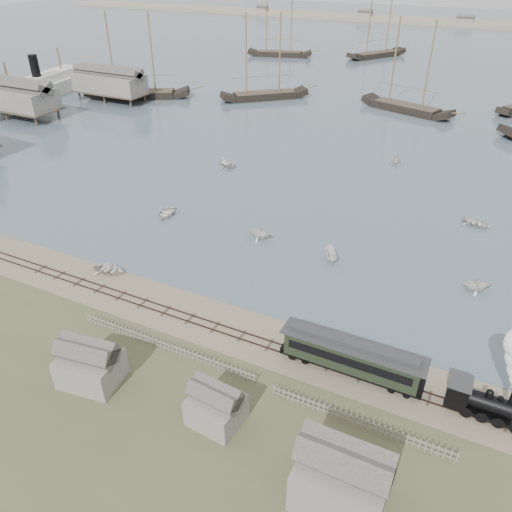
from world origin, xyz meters
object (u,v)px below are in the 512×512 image
at_px(passenger_coach, 352,355).
at_px(beached_dinghy, 109,269).
at_px(steamship, 37,77).
at_px(locomotive, 507,384).

height_order(passenger_coach, beached_dinghy, passenger_coach).
height_order(passenger_coach, steamship, steamship).
xyz_separation_m(beached_dinghy, steamship, (-68.79, 55.03, 4.82)).
relative_size(beached_dinghy, steamship, 0.08).
bearing_deg(steamship, beached_dinghy, -137.91).
xyz_separation_m(locomotive, steamship, (-111.09, 58.23, 1.20)).
height_order(beached_dinghy, steamship, steamship).
xyz_separation_m(passenger_coach, beached_dinghy, (-30.19, 3.20, -1.58)).
relative_size(passenger_coach, steamship, 0.27).
bearing_deg(beached_dinghy, passenger_coach, -100.74).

